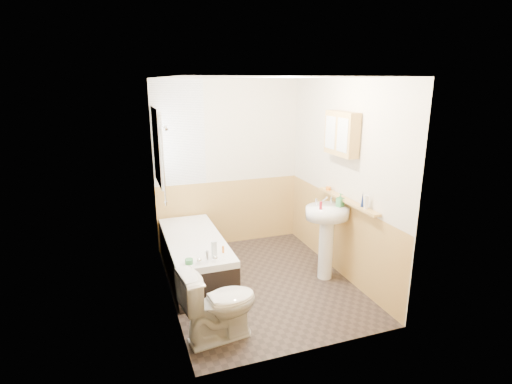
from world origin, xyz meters
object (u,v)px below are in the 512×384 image
bathtub (195,256)px  sink (327,228)px  toilet (219,304)px  pine_shelf (347,200)px  medicine_cabinet (341,134)px

bathtub → sink: size_ratio=1.61×
bathtub → sink: sink is taller
toilet → pine_shelf: (1.80, 0.67, 0.68)m
sink → medicine_cabinet: 1.18m
medicine_cabinet → pine_shelf: bearing=-80.7°
bathtub → sink: (1.57, -0.62, 0.41)m
bathtub → medicine_cabinet: size_ratio=2.98×
pine_shelf → sink: bearing=152.4°
sink → medicine_cabinet: size_ratio=1.85×
toilet → pine_shelf: 2.04m
toilet → pine_shelf: pine_shelf is taller
bathtub → toilet: bearing=-91.2°
toilet → medicine_cabinet: size_ratio=1.30×
toilet → medicine_cabinet: bearing=-72.1°
medicine_cabinet → bathtub: bearing=162.3°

